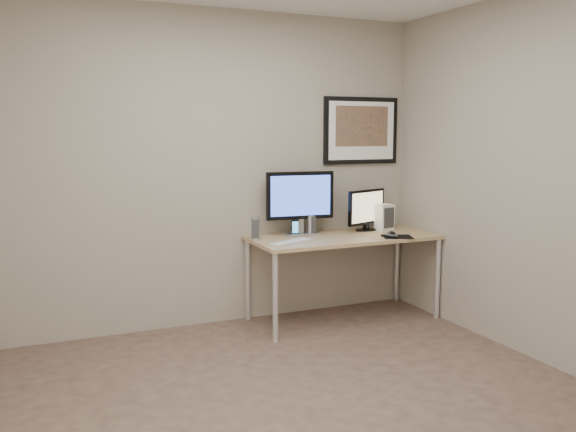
% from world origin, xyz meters
% --- Properties ---
extents(floor, '(3.60, 3.60, 0.00)m').
position_xyz_m(floor, '(0.00, 0.00, 0.00)').
color(floor, '#4A382E').
rests_on(floor, ground).
extents(room, '(3.60, 3.60, 3.60)m').
position_xyz_m(room, '(0.00, 0.45, 1.64)').
color(room, white).
rests_on(room, ground).
extents(desk, '(1.60, 0.70, 0.73)m').
position_xyz_m(desk, '(1.00, 1.35, 0.66)').
color(desk, tan).
rests_on(desk, floor).
extents(framed_art, '(0.75, 0.04, 0.60)m').
position_xyz_m(framed_art, '(1.35, 1.68, 1.62)').
color(framed_art, black).
rests_on(framed_art, room).
extents(monitor_large, '(0.60, 0.22, 0.55)m').
position_xyz_m(monitor_large, '(0.68, 1.54, 1.03)').
color(monitor_large, '#A4A4A9').
rests_on(monitor_large, desk).
extents(monitor_tv, '(0.45, 0.19, 0.37)m').
position_xyz_m(monitor_tv, '(1.31, 1.50, 0.93)').
color(monitor_tv, black).
rests_on(monitor_tv, desk).
extents(speaker_left, '(0.10, 0.10, 0.18)m').
position_xyz_m(speaker_left, '(0.25, 1.48, 0.82)').
color(speaker_left, '#A4A4A9').
rests_on(speaker_left, desk).
extents(speaker_right, '(0.09, 0.09, 0.17)m').
position_xyz_m(speaker_right, '(0.77, 1.51, 0.82)').
color(speaker_right, '#A4A4A9').
rests_on(speaker_right, desk).
extents(phone_dock, '(0.08, 0.08, 0.14)m').
position_xyz_m(phone_dock, '(0.61, 1.49, 0.80)').
color(phone_dock, black).
rests_on(phone_dock, desk).
extents(keyboard, '(0.42, 0.26, 0.01)m').
position_xyz_m(keyboard, '(0.45, 1.22, 0.74)').
color(keyboard, silver).
rests_on(keyboard, desk).
extents(mousepad, '(0.30, 0.29, 0.00)m').
position_xyz_m(mousepad, '(1.39, 1.12, 0.73)').
color(mousepad, black).
rests_on(mousepad, desk).
extents(mouse, '(0.11, 0.14, 0.04)m').
position_xyz_m(mouse, '(1.36, 1.16, 0.75)').
color(mouse, black).
rests_on(mouse, mousepad).
extents(remote, '(0.08, 0.17, 0.02)m').
position_xyz_m(remote, '(1.31, 1.12, 0.74)').
color(remote, black).
rests_on(remote, desk).
extents(fan_unit, '(0.17, 0.14, 0.23)m').
position_xyz_m(fan_unit, '(1.49, 1.48, 0.85)').
color(fan_unit, silver).
rests_on(fan_unit, desk).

